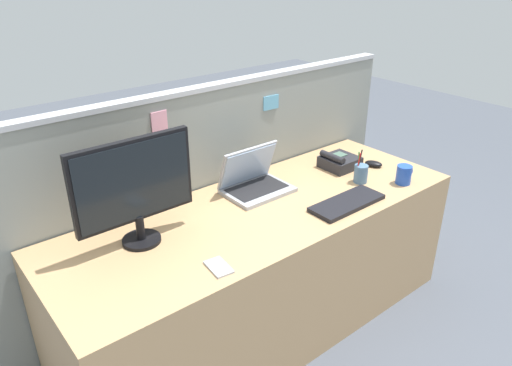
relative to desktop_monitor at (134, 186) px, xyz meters
name	(u,v)px	position (x,y,z in m)	size (l,w,h in m)	color
ground_plane	(262,321)	(0.58, -0.11, -0.96)	(10.00, 10.00, 0.00)	#4C515B
desk	(262,269)	(0.58, -0.11, -0.61)	(2.09, 0.74, 0.70)	tan
cubicle_divider	(214,194)	(0.58, 0.30, -0.35)	(2.48, 0.08, 1.23)	gray
desktop_monitor	(134,186)	(0.00, 0.00, 0.00)	(0.52, 0.16, 0.46)	black
laptop	(254,180)	(0.68, 0.07, -0.21)	(0.33, 0.25, 0.23)	#9EA0A8
desk_phone	(339,162)	(1.24, -0.01, -0.23)	(0.19, 0.18, 0.10)	#232328
keyboard_main	(347,203)	(0.93, -0.35, -0.25)	(0.40, 0.15, 0.02)	black
computer_mouse_right_hand	(374,164)	(1.41, -0.13, -0.25)	(0.06, 0.10, 0.03)	black
pen_cup	(361,173)	(1.18, -0.22, -0.21)	(0.07, 0.07, 0.19)	#4C7093
cell_phone_silver_slab	(219,267)	(0.14, -0.37, -0.26)	(0.07, 0.12, 0.01)	#B7BAC1
coffee_mug	(404,175)	(1.35, -0.37, -0.21)	(0.12, 0.08, 0.10)	blue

